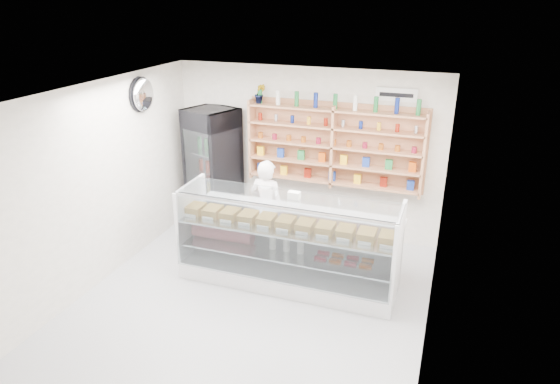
% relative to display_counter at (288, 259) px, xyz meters
% --- Properties ---
extents(room, '(5.00, 5.00, 5.00)m').
position_rel_display_counter_xyz_m(room, '(-0.29, -0.74, 1.04)').
color(room, '#9C9CA1').
rests_on(room, ground).
extents(display_counter, '(3.06, 0.91, 1.33)m').
position_rel_display_counter_xyz_m(display_counter, '(0.00, 0.00, 0.00)').
color(display_counter, white).
rests_on(display_counter, floor).
extents(shop_worker, '(0.60, 0.44, 1.54)m').
position_rel_display_counter_xyz_m(shop_worker, '(-0.59, 0.72, 0.41)').
color(shop_worker, white).
rests_on(shop_worker, floor).
extents(drinks_cooler, '(0.95, 0.94, 2.09)m').
position_rel_display_counter_xyz_m(drinks_cooler, '(-1.84, 1.39, 0.68)').
color(drinks_cooler, black).
rests_on(drinks_cooler, floor).
extents(wall_shelving, '(2.84, 0.28, 1.33)m').
position_rel_display_counter_xyz_m(wall_shelving, '(0.21, 1.60, 1.23)').
color(wall_shelving, tan).
rests_on(wall_shelving, back_wall).
extents(potted_plant, '(0.21, 0.18, 0.32)m').
position_rel_display_counter_xyz_m(potted_plant, '(-1.04, 1.60, 1.99)').
color(potted_plant, '#1E6626').
rests_on(potted_plant, wall_shelving).
extents(security_mirror, '(0.15, 0.50, 0.50)m').
position_rel_display_counter_xyz_m(security_mirror, '(-2.46, 0.46, 2.09)').
color(security_mirror, silver).
rests_on(security_mirror, left_wall).
extents(wall_sign, '(0.62, 0.03, 0.20)m').
position_rel_display_counter_xyz_m(wall_sign, '(1.11, 1.73, 2.09)').
color(wall_sign, white).
rests_on(wall_sign, back_wall).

